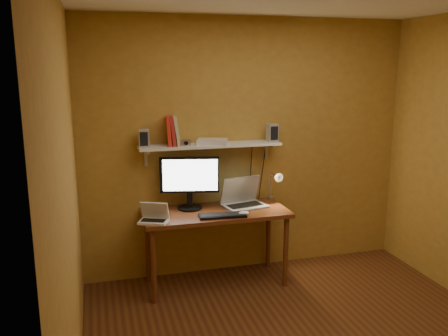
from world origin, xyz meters
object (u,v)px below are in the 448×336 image
object	(u,v)px
monitor	(190,180)
mouse	(244,213)
desk_lamp	(275,182)
speaker_left	(144,138)
desk	(216,219)
keyboard	(223,216)
wall_shelf	(210,146)
speaker_right	(272,133)
laptop	(243,198)
shelf_camera	(185,143)
router	(212,141)
netbook	(154,216)

from	to	relation	value
monitor	mouse	distance (m)	0.62
desk_lamp	speaker_left	bearing A→B (deg)	177.11
desk	keyboard	size ratio (longest dim) A/B	3.19
keyboard	desk_lamp	xyz separation A→B (m)	(0.64, 0.31, 0.20)
wall_shelf	desk_lamp	world-z (taller)	wall_shelf
desk	wall_shelf	xyz separation A→B (m)	(0.00, 0.19, 0.69)
desk_lamp	speaker_right	world-z (taller)	speaker_right
desk_lamp	monitor	bearing A→B (deg)	179.18
laptop	shelf_camera	bearing A→B (deg)	164.56
wall_shelf	speaker_left	size ratio (longest dim) A/B	8.43
shelf_camera	router	size ratio (longest dim) A/B	0.39
laptop	speaker_left	world-z (taller)	speaker_left
shelf_camera	laptop	bearing A→B (deg)	-3.87
speaker_right	wall_shelf	bearing A→B (deg)	175.46
monitor	laptop	xyz separation A→B (m)	(0.53, -0.05, -0.21)
keyboard	desk	bearing A→B (deg)	100.55
monitor	netbook	bearing A→B (deg)	-129.44
desk_lamp	speaker_left	world-z (taller)	speaker_left
speaker_right	monitor	bearing A→B (deg)	179.20
wall_shelf	laptop	xyz separation A→B (m)	(0.30, -0.10, -0.53)
mouse	desk_lamp	world-z (taller)	desk_lamp
monitor	desk_lamp	bearing A→B (deg)	11.88
desk_lamp	router	size ratio (longest dim) A/B	1.30
netbook	keyboard	distance (m)	0.63
netbook	desk_lamp	distance (m)	1.32
shelf_camera	monitor	bearing A→B (deg)	13.43
laptop	speaker_left	bearing A→B (deg)	162.38
speaker_left	speaker_right	world-z (taller)	speaker_right
speaker_left	wall_shelf	bearing A→B (deg)	8.65
desk	keyboard	bearing A→B (deg)	-84.71
desk	wall_shelf	size ratio (longest dim) A/B	1.00
desk_lamp	speaker_right	distance (m)	0.51
laptop	router	xyz separation A→B (m)	(-0.29, 0.10, 0.57)
mouse	wall_shelf	bearing A→B (deg)	108.98
netbook	router	world-z (taller)	router
mouse	router	xyz separation A→B (m)	(-0.20, 0.38, 0.63)
laptop	shelf_camera	distance (m)	0.81
desk	wall_shelf	bearing A→B (deg)	90.00
mouse	shelf_camera	world-z (taller)	shelf_camera
desk_lamp	laptop	bearing A→B (deg)	-174.48
wall_shelf	mouse	xyz separation A→B (m)	(0.22, -0.39, -0.59)
netbook	speaker_right	xyz separation A→B (m)	(1.25, 0.35, 0.66)
speaker_right	router	world-z (taller)	speaker_right
monitor	speaker_right	xyz separation A→B (m)	(0.86, 0.05, 0.42)
monitor	desk_lamp	xyz separation A→B (m)	(0.88, -0.01, -0.08)
netbook	shelf_camera	size ratio (longest dim) A/B	2.71
desk	shelf_camera	xyz separation A→B (m)	(-0.26, 0.13, 0.74)
speaker_right	speaker_left	bearing A→B (deg)	175.73
wall_shelf	keyboard	xyz separation A→B (m)	(0.02, -0.38, -0.60)
desk	monitor	distance (m)	0.46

